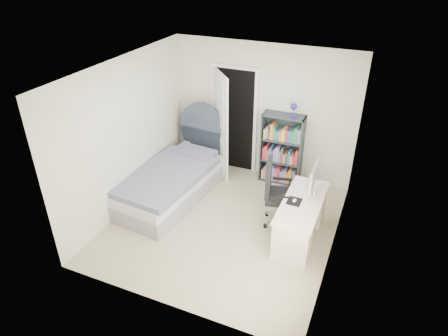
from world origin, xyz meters
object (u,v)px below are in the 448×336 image
at_px(nightstand, 188,152).
at_px(office_chair, 276,191).
at_px(bed, 174,179).
at_px(floor_lamp, 209,143).
at_px(bookcase, 282,152).
at_px(desk, 301,218).

bearing_deg(nightstand, office_chair, -26.42).
xyz_separation_m(bed, floor_lamp, (0.18, 1.09, 0.25)).
height_order(floor_lamp, office_chair, floor_lamp).
height_order(bed, office_chair, bed).
relative_size(nightstand, office_chair, 0.49).
xyz_separation_m(bed, bookcase, (1.60, 1.20, 0.29)).
xyz_separation_m(floor_lamp, bookcase, (1.42, 0.11, 0.04)).
bearing_deg(desk, nightstand, 153.82).
distance_m(floor_lamp, desk, 2.58).
relative_size(bed, desk, 1.70).
relative_size(bed, office_chair, 2.12).
xyz_separation_m(floor_lamp, desk, (2.16, -1.40, -0.19)).
xyz_separation_m(desk, office_chair, (-0.46, 0.22, 0.24)).
xyz_separation_m(nightstand, desk, (2.57, -1.26, 0.01)).
relative_size(floor_lamp, bookcase, 0.87).
height_order(bed, bookcase, bookcase).
xyz_separation_m(nightstand, office_chair, (2.11, -1.05, 0.25)).
bearing_deg(bed, floor_lamp, 80.55).
xyz_separation_m(bookcase, desk, (0.74, -1.51, -0.24)).
relative_size(floor_lamp, desk, 0.99).
distance_m(nightstand, bookcase, 1.86).
bearing_deg(nightstand, desk, -26.18).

